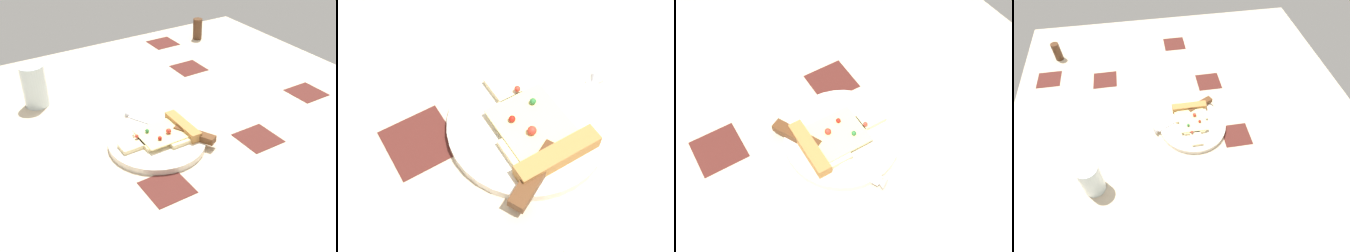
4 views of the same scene
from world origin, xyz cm
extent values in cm
cube|color=#C6B293|center=(0.00, 0.00, -1.50)|extent=(123.10, 123.10, 3.00)
cube|color=#4C1E19|center=(15.00, -14.54, -0.10)|extent=(9.00, 9.00, 0.20)
cube|color=#4C1E19|center=(11.64, 12.66, -0.10)|extent=(9.00, 9.00, 0.20)
cylinder|color=silver|center=(1.19, -8.71, 0.75)|extent=(22.33, 22.33, 1.50)
cube|color=beige|center=(1.22, -4.71, 2.00)|extent=(11.04, 6.08, 1.00)
cube|color=beige|center=(1.18, -10.21, 2.00)|extent=(7.24, 5.65, 1.00)
cube|color=beige|center=(1.15, -15.21, 2.00)|extent=(3.64, 5.22, 1.00)
cube|color=#EDD88C|center=(1.20, -7.71, 2.65)|extent=(9.27, 10.06, 0.30)
cube|color=#B27A3D|center=(1.24, -1.71, 2.60)|extent=(12.02, 2.68, 2.20)
sphere|color=red|center=(2.21, -6.21, 3.42)|extent=(1.24, 1.24, 1.24)
sphere|color=red|center=(-0.04, -13.20, 3.24)|extent=(0.87, 0.87, 0.87)
sphere|color=#2D7A38|center=(-0.62, -10.20, 3.26)|extent=(0.92, 0.92, 0.92)
sphere|color=#B21E14|center=(3.39, -9.22, 3.27)|extent=(0.94, 0.94, 0.94)
cube|color=silver|center=(-5.55, -6.51, 1.65)|extent=(11.59, 7.25, 0.30)
cone|color=silver|center=(-10.89, -9.25, 1.65)|extent=(2.69, 2.69, 2.00)
cube|color=#593319|center=(5.14, -1.05, 2.30)|extent=(9.90, 6.51, 1.60)
camera|label=1|loc=(67.76, -47.19, 55.51)|focal=44.09mm
camera|label=2|loc=(20.45, 16.75, 48.57)|focal=44.05mm
camera|label=3|loc=(-33.72, 12.49, 64.42)|focal=41.78mm
camera|label=4|loc=(-12.31, -67.51, 75.87)|focal=30.18mm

